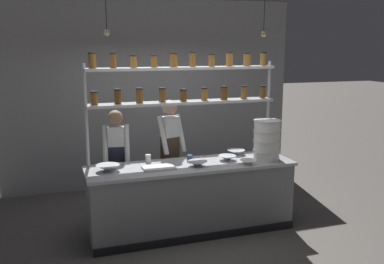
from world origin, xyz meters
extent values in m
plane|color=#5B5651|center=(0.00, 0.00, 0.00)|extent=(40.00, 40.00, 0.00)
cube|color=#939399|center=(0.00, 2.18, 1.61)|extent=(5.12, 0.12, 3.22)
cube|color=gray|center=(0.00, 0.00, 0.44)|extent=(2.66, 0.72, 0.88)
cube|color=#B7BABF|center=(0.00, 0.00, 0.90)|extent=(2.72, 0.76, 0.04)
cube|color=black|center=(0.00, -0.36, 0.05)|extent=(2.66, 0.03, 0.10)
cylinder|color=#B7BABF|center=(-1.28, 0.33, 1.11)|extent=(0.04, 0.04, 2.22)
cylinder|color=#B7BABF|center=(1.28, 0.33, 1.11)|extent=(0.04, 0.04, 2.22)
cube|color=#B7BABF|center=(0.00, 0.33, 1.69)|extent=(2.56, 0.28, 0.04)
cylinder|color=brown|center=(-1.17, 0.33, 1.78)|extent=(0.09, 0.09, 0.15)
cylinder|color=black|center=(-1.17, 0.33, 1.87)|extent=(0.09, 0.09, 0.02)
cylinder|color=#513314|center=(-0.88, 0.33, 1.79)|extent=(0.09, 0.09, 0.17)
cylinder|color=black|center=(-0.88, 0.33, 1.89)|extent=(0.09, 0.09, 0.02)
cylinder|color=brown|center=(-0.60, 0.33, 1.79)|extent=(0.09, 0.09, 0.18)
cylinder|color=black|center=(-0.60, 0.33, 1.89)|extent=(0.09, 0.09, 0.02)
cylinder|color=brown|center=(-0.29, 0.33, 1.79)|extent=(0.09, 0.09, 0.17)
cylinder|color=black|center=(-0.29, 0.33, 1.89)|extent=(0.09, 0.09, 0.02)
cylinder|color=#513314|center=(0.00, 0.33, 1.78)|extent=(0.09, 0.09, 0.14)
cylinder|color=black|center=(0.00, 0.33, 1.86)|extent=(0.09, 0.09, 0.02)
cylinder|color=brown|center=(0.30, 0.33, 1.78)|extent=(0.09, 0.09, 0.16)
cylinder|color=black|center=(0.30, 0.33, 1.87)|extent=(0.09, 0.09, 0.02)
cylinder|color=#513314|center=(0.59, 0.33, 1.79)|extent=(0.10, 0.10, 0.16)
cylinder|color=black|center=(0.59, 0.33, 1.88)|extent=(0.10, 0.10, 0.02)
cylinder|color=brown|center=(0.89, 0.33, 1.79)|extent=(0.09, 0.09, 0.16)
cylinder|color=black|center=(0.89, 0.33, 1.88)|extent=(0.09, 0.09, 0.02)
cylinder|color=brown|center=(1.18, 0.33, 1.78)|extent=(0.08, 0.08, 0.16)
cylinder|color=black|center=(1.18, 0.33, 1.87)|extent=(0.08, 0.08, 0.02)
cube|color=#B7BABF|center=(0.00, 0.33, 2.14)|extent=(2.56, 0.28, 0.04)
cylinder|color=brown|center=(-1.17, 0.33, 2.25)|extent=(0.09, 0.09, 0.17)
cylinder|color=black|center=(-1.17, 0.33, 2.35)|extent=(0.10, 0.10, 0.02)
cylinder|color=brown|center=(-0.92, 0.33, 2.25)|extent=(0.08, 0.08, 0.17)
cylinder|color=black|center=(-0.92, 0.33, 2.34)|extent=(0.08, 0.08, 0.02)
cylinder|color=brown|center=(-0.66, 0.33, 2.23)|extent=(0.09, 0.09, 0.14)
cylinder|color=black|center=(-0.66, 0.33, 2.31)|extent=(0.09, 0.09, 0.02)
cylinder|color=brown|center=(-0.39, 0.33, 2.23)|extent=(0.08, 0.08, 0.14)
cylinder|color=black|center=(-0.39, 0.33, 2.31)|extent=(0.08, 0.08, 0.02)
cylinder|color=brown|center=(-0.13, 0.33, 2.24)|extent=(0.10, 0.10, 0.17)
cylinder|color=black|center=(-0.13, 0.33, 2.34)|extent=(0.10, 0.10, 0.02)
cylinder|color=brown|center=(0.13, 0.33, 2.25)|extent=(0.08, 0.08, 0.18)
cylinder|color=black|center=(0.13, 0.33, 2.35)|extent=(0.08, 0.08, 0.02)
cylinder|color=brown|center=(0.40, 0.33, 2.24)|extent=(0.09, 0.09, 0.15)
cylinder|color=black|center=(0.40, 0.33, 2.32)|extent=(0.09, 0.09, 0.02)
cylinder|color=brown|center=(0.66, 0.33, 2.25)|extent=(0.10, 0.10, 0.17)
cylinder|color=black|center=(0.66, 0.33, 2.34)|extent=(0.10, 0.10, 0.02)
cylinder|color=brown|center=(0.92, 0.33, 2.24)|extent=(0.10, 0.10, 0.16)
cylinder|color=black|center=(0.92, 0.33, 2.33)|extent=(0.10, 0.10, 0.02)
cylinder|color=brown|center=(1.17, 0.33, 2.25)|extent=(0.08, 0.08, 0.17)
cylinder|color=black|center=(1.17, 0.33, 2.34)|extent=(0.09, 0.09, 0.02)
cylinder|color=black|center=(-0.95, 0.64, 0.38)|extent=(0.11, 0.11, 0.76)
cylinder|color=black|center=(-0.80, 0.61, 0.38)|extent=(0.11, 0.11, 0.76)
cube|color=#232838|center=(-0.87, 0.63, 0.93)|extent=(0.24, 0.20, 0.33)
cube|color=white|center=(-0.87, 0.63, 1.23)|extent=(0.25, 0.21, 0.27)
sphere|color=#A37A5B|center=(-0.87, 0.63, 1.48)|extent=(0.20, 0.20, 0.20)
cylinder|color=white|center=(-1.03, 0.59, 1.14)|extent=(0.11, 0.25, 0.50)
cylinder|color=white|center=(-0.74, 0.54, 1.14)|extent=(0.11, 0.25, 0.50)
cylinder|color=black|center=(-0.19, 0.60, 0.41)|extent=(0.11, 0.11, 0.82)
cylinder|color=black|center=(-0.04, 0.65, 0.41)|extent=(0.11, 0.11, 0.82)
cube|color=#473828|center=(-0.11, 0.62, 0.99)|extent=(0.26, 0.22, 0.35)
cube|color=white|center=(-0.11, 0.62, 1.31)|extent=(0.26, 0.23, 0.29)
sphere|color=tan|center=(-0.11, 0.62, 1.59)|extent=(0.22, 0.22, 0.22)
cylinder|color=white|center=(-0.24, 0.53, 1.22)|extent=(0.13, 0.26, 0.54)
cylinder|color=white|center=(0.04, 0.61, 1.22)|extent=(0.13, 0.26, 0.54)
cylinder|color=white|center=(1.03, -0.12, 0.98)|extent=(0.35, 0.35, 0.13)
cylinder|color=silver|center=(1.03, -0.12, 1.05)|extent=(0.37, 0.37, 0.01)
cylinder|color=white|center=(1.03, -0.12, 1.12)|extent=(0.35, 0.35, 0.13)
cylinder|color=silver|center=(1.03, -0.12, 1.19)|extent=(0.37, 0.37, 0.01)
cylinder|color=white|center=(1.03, -0.12, 1.26)|extent=(0.35, 0.35, 0.13)
cylinder|color=silver|center=(1.03, -0.12, 1.33)|extent=(0.37, 0.37, 0.01)
cylinder|color=white|center=(1.03, -0.12, 1.39)|extent=(0.35, 0.35, 0.13)
cylinder|color=silver|center=(1.03, -0.12, 1.46)|extent=(0.37, 0.37, 0.01)
cube|color=silver|center=(-0.45, -0.08, 0.93)|extent=(0.40, 0.26, 0.02)
cylinder|color=#B2B7BC|center=(0.04, -0.13, 0.93)|extent=(0.11, 0.11, 0.01)
cone|color=#B2B7BC|center=(0.04, -0.13, 0.95)|extent=(0.25, 0.25, 0.07)
cylinder|color=silver|center=(0.52, 0.03, 0.93)|extent=(0.11, 0.11, 0.01)
cone|color=silver|center=(0.52, 0.03, 0.95)|extent=(0.24, 0.24, 0.07)
cylinder|color=silver|center=(0.76, 0.27, 0.93)|extent=(0.11, 0.11, 0.01)
cone|color=silver|center=(0.76, 0.27, 0.95)|extent=(0.25, 0.25, 0.07)
cylinder|color=silver|center=(-1.07, 0.02, 0.93)|extent=(0.13, 0.13, 0.01)
cone|color=silver|center=(-1.07, 0.02, 0.96)|extent=(0.29, 0.29, 0.08)
cylinder|color=white|center=(0.70, -0.24, 0.93)|extent=(0.10, 0.10, 0.01)
cone|color=white|center=(0.70, -0.24, 0.95)|extent=(0.21, 0.21, 0.06)
cylinder|color=#334C70|center=(0.02, 0.13, 0.96)|extent=(0.07, 0.07, 0.09)
cylinder|color=silver|center=(-0.51, 0.28, 0.97)|extent=(0.08, 0.08, 0.10)
cylinder|color=black|center=(-1.02, 0.00, 2.88)|extent=(0.01, 0.01, 0.59)
sphere|color=#F9E5B2|center=(-1.02, 0.00, 2.58)|extent=(0.07, 0.07, 0.07)
cylinder|color=black|center=(0.99, 0.00, 2.88)|extent=(0.01, 0.01, 0.59)
sphere|color=#F9E5B2|center=(0.99, 0.00, 2.58)|extent=(0.07, 0.07, 0.07)
camera|label=1|loc=(-1.68, -5.11, 2.43)|focal=40.00mm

